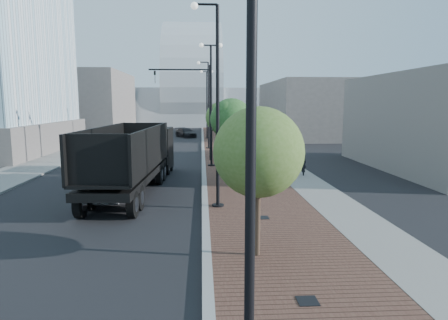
{
  "coord_description": "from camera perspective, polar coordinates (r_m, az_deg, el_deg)",
  "views": [
    {
      "loc": [
        -0.13,
        -7.74,
        4.86
      ],
      "look_at": [
        1.0,
        12.0,
        2.0
      ],
      "focal_mm": 31.36,
      "sensor_mm": 36.0,
      "label": 1
    }
  ],
  "objects": [
    {
      "name": "curb",
      "position": [
        47.98,
        -3.1,
        2.49
      ],
      "size": [
        0.3,
        140.0,
        0.14
      ],
      "primitive_type": "cube",
      "color": "gray",
      "rests_on": "ground"
    },
    {
      "name": "white_sedan",
      "position": [
        21.07,
        -16.68,
        -3.36
      ],
      "size": [
        1.77,
        4.63,
        1.51
      ],
      "primitive_type": "imported",
      "rotation": [
        0.0,
        0.0,
        0.04
      ],
      "color": "silver",
      "rests_on": "ground"
    },
    {
      "name": "tree_2",
      "position": [
        34.83,
        -0.35,
        6.2
      ],
      "size": [
        2.77,
        2.77,
        5.02
      ],
      "color": "#382619",
      "rests_on": "ground"
    },
    {
      "name": "streetlight_4",
      "position": [
        53.74,
        -2.52,
        8.19
      ],
      "size": [
        1.72,
        0.56,
        9.28
      ],
      "color": "black",
      "rests_on": "ground"
    },
    {
      "name": "west_sidewalk",
      "position": [
        49.67,
        -18.28,
        2.27
      ],
      "size": [
        4.0,
        140.0,
        0.12
      ],
      "primitive_type": "cube",
      "color": "slate",
      "rests_on": "ground"
    },
    {
      "name": "commercial_block_nw",
      "position": [
        70.59,
        -19.81,
        7.87
      ],
      "size": [
        14.0,
        20.0,
        10.0
      ],
      "primitive_type": "cube",
      "color": "#68615E",
      "rests_on": "ground"
    },
    {
      "name": "dump_truck",
      "position": [
        24.48,
        -11.86,
        0.28
      ],
      "size": [
        3.47,
        13.79,
        3.67
      ],
      "rotation": [
        0.0,
        0.0,
        -0.06
      ],
      "color": "black",
      "rests_on": "ground"
    },
    {
      "name": "utility_cover_1",
      "position": [
        16.63,
        5.67,
        -8.34
      ],
      "size": [
        0.5,
        0.5,
        0.02
      ],
      "primitive_type": "cube",
      "color": "black",
      "rests_on": "sidewalk"
    },
    {
      "name": "concrete_strip",
      "position": [
        48.39,
        4.27,
        2.53
      ],
      "size": [
        2.4,
        140.0,
        0.13
      ],
      "primitive_type": "cube",
      "color": "slate",
      "rests_on": "ground"
    },
    {
      "name": "traffic_mast",
      "position": [
        32.74,
        -3.61,
        8.43
      ],
      "size": [
        5.09,
        0.2,
        8.0
      ],
      "color": "black",
      "rests_on": "ground"
    },
    {
      "name": "tree_3",
      "position": [
        46.82,
        -1.1,
        6.28
      ],
      "size": [
        2.55,
        2.53,
        4.54
      ],
      "color": "#382619",
      "rests_on": "ground"
    },
    {
      "name": "tree_1",
      "position": [
        22.85,
        1.19,
        5.89
      ],
      "size": [
        2.5,
        2.46,
        5.17
      ],
      "color": "#382619",
      "rests_on": "ground"
    },
    {
      "name": "utility_cover_0",
      "position": [
        10.25,
        12.09,
        -19.45
      ],
      "size": [
        0.5,
        0.5,
        0.02
      ],
      "primitive_type": "cube",
      "color": "black",
      "rests_on": "sidewalk"
    },
    {
      "name": "utility_cover_2",
      "position": [
        27.27,
        2.1,
        -1.76
      ],
      "size": [
        0.5,
        0.5,
        0.02
      ],
      "primitive_type": "cube",
      "color": "black",
      "rests_on": "sidewalk"
    },
    {
      "name": "convention_center",
      "position": [
        92.76,
        -4.48,
        8.92
      ],
      "size": [
        50.0,
        30.0,
        50.0
      ],
      "color": "#B3BABE",
      "rests_on": "ground"
    },
    {
      "name": "dark_car_mid",
      "position": [
        40.85,
        -13.2,
        2.25
      ],
      "size": [
        2.97,
        5.63,
        1.51
      ],
      "primitive_type": "imported",
      "rotation": [
        0.0,
        0.0,
        -0.09
      ],
      "color": "black",
      "rests_on": "ground"
    },
    {
      "name": "commercial_block_ne",
      "position": [
        59.95,
        12.44,
        7.22
      ],
      "size": [
        12.0,
        22.0,
        8.0
      ],
      "primitive_type": "cube",
      "color": "#5F5855",
      "rests_on": "ground"
    },
    {
      "name": "streetlight_3",
      "position": [
        41.74,
        -2.44,
        7.52
      ],
      "size": [
        1.44,
        0.56,
        9.21
      ],
      "color": "black",
      "rests_on": "ground"
    },
    {
      "name": "dark_car_far",
      "position": [
        57.21,
        -5.61,
        4.0
      ],
      "size": [
        3.64,
        4.98,
        1.34
      ],
      "primitive_type": "imported",
      "rotation": [
        0.0,
        0.0,
        0.43
      ],
      "color": "black",
      "rests_on": "ground"
    },
    {
      "name": "tree_0",
      "position": [
        11.99,
        5.26,
        1.11
      ],
      "size": [
        2.79,
        2.79,
        4.79
      ],
      "color": "#382619",
      "rests_on": "ground"
    },
    {
      "name": "streetlight_1",
      "position": [
        17.75,
        -1.29,
        6.56
      ],
      "size": [
        1.44,
        0.56,
        9.21
      ],
      "color": "black",
      "rests_on": "ground"
    },
    {
      "name": "pedestrian",
      "position": [
        26.36,
        11.14,
        -0.36
      ],
      "size": [
        0.78,
        0.56,
        1.98
      ],
      "primitive_type": "imported",
      "rotation": [
        0.0,
        0.0,
        3.02
      ],
      "color": "black",
      "rests_on": "ground"
    },
    {
      "name": "streetlight_0",
      "position": [
        5.78,
        3.98,
        7.8
      ],
      "size": [
        1.72,
        0.56,
        9.28
      ],
      "color": "black",
      "rests_on": "ground"
    },
    {
      "name": "sidewalk",
      "position": [
        48.11,
        1.07,
        2.51
      ],
      "size": [
        7.0,
        140.0,
        0.12
      ],
      "primitive_type": "cube",
      "color": "#4C2D23",
      "rests_on": "ground"
    },
    {
      "name": "streetlight_2",
      "position": [
        29.75,
        -1.89,
        8.15
      ],
      "size": [
        1.72,
        0.56,
        9.28
      ],
      "color": "black",
      "rests_on": "ground"
    }
  ]
}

